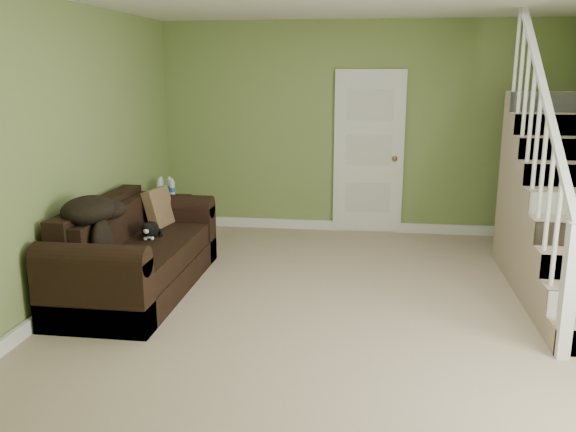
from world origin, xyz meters
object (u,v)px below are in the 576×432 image
(side_table, at_px, (169,218))
(banana, at_px, (138,257))
(sofa, at_px, (134,257))
(cat, at_px, (149,230))

(side_table, bearing_deg, banana, -77.68)
(sofa, distance_m, banana, 0.57)
(side_table, relative_size, banana, 4.19)
(sofa, relative_size, cat, 5.02)
(cat, height_order, banana, cat)
(sofa, xyz_separation_m, banana, (0.24, -0.49, 0.16))
(sofa, bearing_deg, cat, 63.90)
(sofa, xyz_separation_m, cat, (0.09, 0.19, 0.21))
(side_table, xyz_separation_m, cat, (0.31, -1.44, 0.25))
(cat, bearing_deg, sofa, -125.54)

